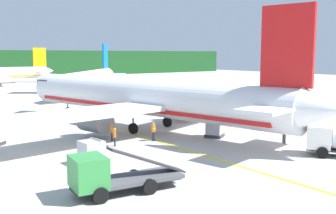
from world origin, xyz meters
TOP-DOWN VIEW (x-y plane):
  - ground at (0.00, 48.00)m, footprint 240.00×320.00m
  - airliner_foreground at (-1.68, 21.54)m, footprint 34.44×41.40m
  - airliner_mid_apron at (10.23, 60.72)m, footprint 26.97×29.04m
  - service_truck_catering at (-14.47, 5.63)m, footprint 7.15×3.04m
  - cargo_container_near at (-12.39, 12.20)m, footprint 1.85×1.85m
  - cargo_container_mid at (1.48, 14.00)m, footprint 2.23×2.23m
  - crew_marshaller at (-4.29, 16.07)m, footprint 0.55×0.44m
  - crew_loader_left at (4.65, 8.20)m, footprint 0.28×0.63m
  - crew_loader_right at (-8.25, 16.26)m, footprint 0.43×0.55m
  - crew_supervisor at (-7.48, 18.25)m, footprint 0.40×0.58m
  - apron_guide_line at (-4.09, 17.10)m, footprint 0.30×60.00m

SIDE VIEW (x-z plane):
  - ground at x=0.00m, z-range -0.20..0.00m
  - apron_guide_line at x=-4.09m, z-range 0.00..0.01m
  - cargo_container_near at x=-12.39m, z-range -0.06..1.82m
  - cargo_container_mid at x=1.48m, z-range -0.05..1.91m
  - crew_loader_right at x=-8.25m, z-range 0.14..1.75m
  - crew_loader_left at x=4.65m, z-range 0.15..1.84m
  - crew_marshaller at x=-4.29m, z-range 0.16..1.87m
  - crew_supervisor at x=-7.48m, z-range 0.16..1.90m
  - service_truck_catering at x=-14.47m, z-range -0.20..2.53m
  - airliner_mid_apron at x=10.23m, z-range -2.23..8.14m
  - airliner_foreground at x=-1.68m, z-range -2.56..9.34m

